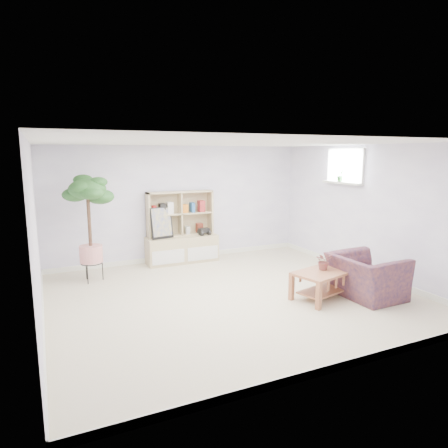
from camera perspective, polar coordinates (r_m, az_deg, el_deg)
name	(u,v)px	position (r m, az deg, el deg)	size (l,w,h in m)	color
floor	(231,296)	(6.48, 1.03, -10.18)	(5.50, 5.00, 0.01)	beige
ceiling	(232,143)	(6.08, 1.10, 11.56)	(5.50, 5.00, 0.01)	white
walls	(231,222)	(6.17, 1.06, 0.34)	(5.51, 5.01, 2.40)	silver
baseboard	(231,293)	(6.46, 1.03, -9.77)	(5.50, 5.00, 0.10)	white
window	(345,166)	(8.12, 16.94, 7.92)	(0.10, 0.98, 0.68)	white
window_sill	(342,183)	(8.09, 16.50, 5.66)	(0.14, 1.00, 0.04)	white
storage_unit	(182,227)	(8.27, -6.05, -0.47)	(1.48, 0.50, 1.48)	tan
poster	(162,223)	(8.07, -8.92, 0.15)	(0.46, 0.11, 0.63)	yellow
toy_truck	(204,231)	(8.37, -2.87, -1.03)	(0.31, 0.21, 0.16)	black
coffee_table	(325,284)	(6.53, 14.27, -8.28)	(1.07, 0.58, 0.44)	#A15935
table_plant	(324,261)	(6.47, 14.06, -5.10)	(0.26, 0.22, 0.29)	#266B34
floor_tree	(90,229)	(7.34, -18.64, -0.67)	(0.69, 0.69, 1.89)	#23511F
armchair	(367,273)	(6.69, 19.69, -6.67)	(1.04, 0.90, 0.77)	#1B1B40
sill_plant	(340,175)	(8.13, 16.26, 6.67)	(0.13, 0.11, 0.24)	#23511F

